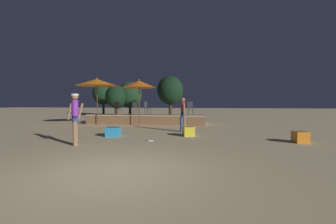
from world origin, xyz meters
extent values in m
plane|color=#D1B784|center=(0.00, 0.00, 0.00)|extent=(120.00, 120.00, 0.00)
cube|color=olive|center=(-2.20, 11.22, 0.30)|extent=(8.24, 2.67, 0.60)
cube|color=#CCB793|center=(-2.20, 9.93, 0.64)|extent=(8.24, 0.12, 0.08)
cylinder|color=brown|center=(-5.38, 9.77, 1.33)|extent=(0.05, 0.05, 2.66)
cone|color=orange|center=(-5.38, 9.77, 2.89)|extent=(2.80, 2.80, 0.46)
sphere|color=orange|center=(-5.38, 9.77, 3.16)|extent=(0.08, 0.08, 0.08)
cylinder|color=brown|center=(-2.28, 9.37, 1.23)|extent=(0.05, 0.05, 2.47)
cone|color=orange|center=(-2.28, 9.37, 2.69)|extent=(2.16, 2.16, 0.45)
sphere|color=orange|center=(-2.28, 9.37, 2.96)|extent=(0.08, 0.08, 0.08)
cube|color=#2D9EDB|center=(-2.13, 4.93, 0.20)|extent=(0.66, 0.66, 0.41)
cube|color=orange|center=(5.46, 4.56, 0.21)|extent=(0.53, 0.53, 0.42)
cube|color=yellow|center=(1.19, 5.55, 0.21)|extent=(0.62, 0.62, 0.42)
cylinder|color=#997051|center=(-2.54, 2.59, 0.42)|extent=(0.13, 0.13, 0.85)
cylinder|color=#997051|center=(-2.60, 2.76, 0.42)|extent=(0.13, 0.13, 0.85)
cylinder|color=#2D4C7F|center=(-2.57, 2.68, 0.93)|extent=(0.22, 0.22, 0.24)
cylinder|color=purple|center=(-2.57, 2.68, 1.27)|extent=(0.22, 0.22, 0.65)
cylinder|color=#997051|center=(-2.40, 2.74, 1.20)|extent=(0.24, 0.15, 0.58)
cylinder|color=#997051|center=(-2.74, 2.62, 1.20)|extent=(0.21, 0.14, 0.58)
sphere|color=#997051|center=(-2.57, 2.68, 1.71)|extent=(0.23, 0.23, 0.23)
cylinder|color=white|center=(-2.57, 2.68, 1.78)|extent=(0.25, 0.25, 0.07)
cylinder|color=#2D4C7F|center=(0.70, 6.95, 0.41)|extent=(0.13, 0.13, 0.82)
cylinder|color=#997051|center=(0.86, 7.02, 0.41)|extent=(0.13, 0.13, 0.82)
cylinder|color=#2D4C7F|center=(0.78, 6.99, 0.90)|extent=(0.21, 0.21, 0.24)
cylinder|color=#B22D33|center=(0.78, 6.99, 1.23)|extent=(0.21, 0.21, 0.63)
cylinder|color=#997051|center=(0.85, 6.83, 1.16)|extent=(0.11, 0.12, 0.56)
cylinder|color=#997051|center=(0.72, 7.15, 1.16)|extent=(0.13, 0.17, 0.56)
sphere|color=#997051|center=(0.78, 6.99, 1.65)|extent=(0.22, 0.22, 0.22)
cylinder|color=#47474C|center=(-4.28, 11.17, 0.91)|extent=(0.02, 0.02, 0.45)
cylinder|color=#47474C|center=(-4.58, 11.15, 0.91)|extent=(0.02, 0.02, 0.45)
cylinder|color=#47474C|center=(-4.27, 10.87, 0.91)|extent=(0.02, 0.02, 0.45)
cylinder|color=#47474C|center=(-4.57, 10.85, 0.91)|extent=(0.02, 0.02, 0.45)
cylinder|color=#47474C|center=(-4.42, 11.01, 1.13)|extent=(0.40, 0.40, 0.02)
cube|color=#47474C|center=(-4.41, 10.84, 1.36)|extent=(0.36, 0.05, 0.45)
cylinder|color=#47474C|center=(-3.11, 11.90, 0.91)|extent=(0.02, 0.02, 0.45)
cylinder|color=#47474C|center=(-3.40, 11.94, 0.91)|extent=(0.02, 0.02, 0.45)
cylinder|color=#47474C|center=(-3.15, 11.60, 0.91)|extent=(0.02, 0.02, 0.45)
cylinder|color=#47474C|center=(-3.45, 11.64, 0.91)|extent=(0.02, 0.02, 0.45)
cylinder|color=#47474C|center=(-3.28, 11.77, 1.13)|extent=(0.40, 0.40, 0.02)
cube|color=#47474C|center=(-3.31, 11.60, 1.36)|extent=(0.36, 0.08, 0.45)
cylinder|color=#2D3338|center=(-1.97, 10.46, 0.91)|extent=(0.02, 0.02, 0.45)
cylinder|color=#2D3338|center=(-1.87, 10.75, 0.91)|extent=(0.02, 0.02, 0.45)
cylinder|color=#2D3338|center=(-2.25, 10.56, 0.91)|extent=(0.02, 0.02, 0.45)
cylinder|color=#2D3338|center=(-2.16, 10.84, 0.91)|extent=(0.02, 0.02, 0.45)
cylinder|color=#2D3338|center=(-2.06, 10.65, 1.13)|extent=(0.40, 0.40, 0.02)
cube|color=#2D3338|center=(-2.22, 10.70, 1.36)|extent=(0.14, 0.35, 0.45)
cylinder|color=#47474C|center=(1.10, 10.69, 0.91)|extent=(0.02, 0.02, 0.45)
cylinder|color=#47474C|center=(0.80, 10.73, 0.91)|extent=(0.02, 0.02, 0.45)
cylinder|color=#47474C|center=(1.06, 10.39, 0.91)|extent=(0.02, 0.02, 0.45)
cylinder|color=#47474C|center=(0.76, 10.43, 0.91)|extent=(0.02, 0.02, 0.45)
cylinder|color=#47474C|center=(0.93, 10.56, 1.13)|extent=(0.40, 0.40, 0.02)
cube|color=#47474C|center=(0.91, 10.39, 1.36)|extent=(0.36, 0.07, 0.45)
cylinder|color=white|center=(-0.21, 4.01, 0.02)|extent=(0.25, 0.25, 0.03)
cylinder|color=#3D2B1C|center=(-10.55, 21.45, 0.77)|extent=(0.28, 0.28, 1.53)
ellipsoid|color=#19381E|center=(-10.55, 21.45, 2.70)|extent=(2.59, 2.59, 2.85)
cylinder|color=#3D2B1C|center=(-1.23, 15.44, 0.78)|extent=(0.28, 0.28, 1.56)
ellipsoid|color=black|center=(-1.23, 15.44, 2.62)|extent=(2.35, 2.35, 2.58)
cylinder|color=#3D2B1C|center=(-6.35, 19.23, 0.61)|extent=(0.28, 0.28, 1.23)
ellipsoid|color=#19381E|center=(-6.35, 19.23, 2.40)|extent=(2.61, 2.61, 2.87)
cylinder|color=#3D2B1C|center=(-7.52, 18.20, 0.57)|extent=(0.28, 0.28, 1.13)
ellipsoid|color=black|center=(-7.52, 18.20, 2.16)|extent=(2.29, 2.29, 2.52)
camera|label=1|loc=(1.96, -4.52, 1.50)|focal=24.00mm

